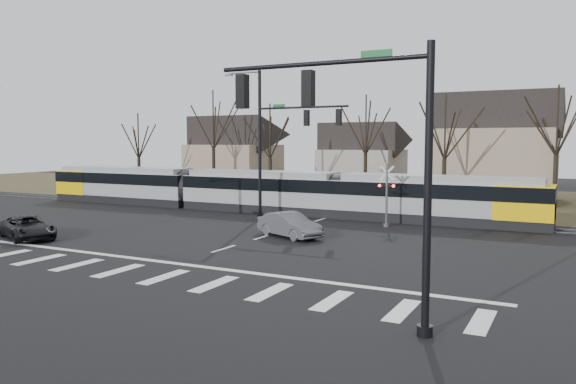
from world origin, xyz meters
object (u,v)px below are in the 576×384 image
at_px(sedan, 289,225).
at_px(tram, 260,189).
at_px(suv, 28,227).
at_px(rail_crossing_signal, 387,197).

bearing_deg(sedan, tram, 61.99).
xyz_separation_m(suv, rail_crossing_signal, (16.28, 13.29, 1.25)).
bearing_deg(sedan, suv, 143.30).
height_order(tram, sedan, tram).
xyz_separation_m(tram, rail_crossing_signal, (11.02, -3.21, 0.18)).
distance_m(tram, rail_crossing_signal, 11.48).
bearing_deg(tram, rail_crossing_signal, -16.23).
height_order(tram, rail_crossing_signal, rail_crossing_signal).
bearing_deg(suv, tram, 4.79).
distance_m(sedan, suv, 14.47).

